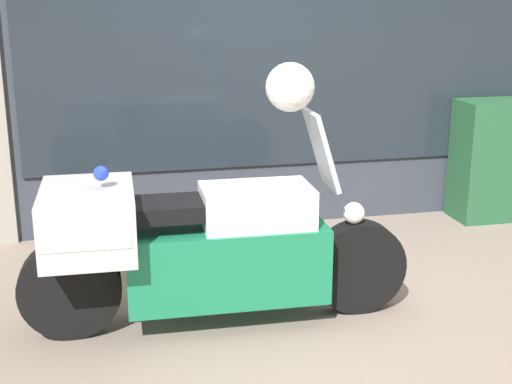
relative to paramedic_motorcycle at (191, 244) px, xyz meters
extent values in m
plane|color=gray|center=(0.76, 0.04, -0.54)|extent=(60.00, 60.00, 0.00)
cube|color=#333842|center=(0.76, 2.04, 1.19)|extent=(5.39, 0.40, 3.46)
cube|color=#1E262D|center=(1.08, 1.83, 1.24)|extent=(4.45, 0.02, 2.46)
cube|color=slate|center=(1.04, 2.05, -0.27)|extent=(4.23, 0.30, 0.55)
cube|color=silver|center=(1.04, 2.19, 0.70)|extent=(4.23, 0.02, 1.42)
cube|color=beige|center=(1.04, 2.05, 1.40)|extent=(4.23, 0.30, 0.02)
cube|color=#2D8E42|center=(-0.43, 1.99, 0.14)|extent=(0.19, 0.01, 0.27)
cube|color=#2866B7|center=(0.55, 1.99, 0.14)|extent=(0.19, 0.04, 0.27)
cube|color=yellow|center=(1.53, 1.99, 0.14)|extent=(0.19, 0.01, 0.27)
cube|color=orange|center=(2.51, 1.99, 0.14)|extent=(0.19, 0.03, 0.27)
cylinder|color=black|center=(1.08, -0.02, -0.24)|extent=(0.62, 0.15, 0.62)
cylinder|color=black|center=(-0.74, 0.02, -0.24)|extent=(0.62, 0.15, 0.62)
cube|color=#19754C|center=(0.22, 0.00, -0.14)|extent=(1.25, 0.49, 0.48)
cube|color=white|center=(0.41, -0.01, 0.21)|extent=(0.68, 0.43, 0.27)
cube|color=black|center=(-0.06, 0.00, 0.23)|extent=(0.73, 0.36, 0.10)
cube|color=#B7B7BC|center=(-0.60, 0.01, 0.19)|extent=(0.56, 0.74, 0.38)
cube|color=white|center=(-0.60, 0.01, 0.19)|extent=(0.50, 0.75, 0.11)
cube|color=#B2BCC6|center=(0.81, -0.02, 0.55)|extent=(0.18, 0.33, 0.49)
sphere|color=white|center=(1.04, -0.02, 0.13)|extent=(0.14, 0.14, 0.14)
sphere|color=blue|center=(-0.51, 0.01, 0.47)|extent=(0.09, 0.09, 0.09)
cube|color=#235633|center=(3.09, 1.59, 0.00)|extent=(0.92, 0.43, 1.09)
sphere|color=white|center=(0.61, -0.01, 0.94)|extent=(0.29, 0.29, 0.29)
camera|label=1|loc=(-0.50, -4.09, 1.51)|focal=50.00mm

